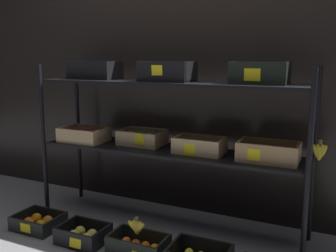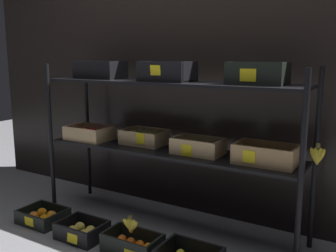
{
  "view_description": "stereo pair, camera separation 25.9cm",
  "coord_description": "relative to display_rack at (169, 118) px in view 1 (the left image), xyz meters",
  "views": [
    {
      "loc": [
        1.08,
        -2.31,
        1.21
      ],
      "look_at": [
        0.0,
        0.0,
        0.73
      ],
      "focal_mm": 40.29,
      "sensor_mm": 36.0,
      "label": 1
    },
    {
      "loc": [
        1.31,
        -2.18,
        1.21
      ],
      "look_at": [
        0.0,
        0.0,
        0.73
      ],
      "focal_mm": 40.29,
      "sensor_mm": 36.0,
      "label": 2
    }
  ],
  "objects": [
    {
      "name": "crate_ground_orange",
      "position": [
        -0.83,
        -0.43,
        -0.75
      ],
      "size": [
        0.32,
        0.26,
        0.1
      ],
      "color": "black",
      "rests_on": "ground_plane"
    },
    {
      "name": "display_rack",
      "position": [
        0.0,
        0.0,
        0.0
      ],
      "size": [
        1.98,
        0.44,
        1.17
      ],
      "color": "black",
      "rests_on": "ground_plane"
    },
    {
      "name": "crate_ground_apple_gold",
      "position": [
        -0.41,
        -0.46,
        -0.74
      ],
      "size": [
        0.31,
        0.25,
        0.11
      ],
      "color": "black",
      "rests_on": "ground_plane"
    },
    {
      "name": "crate_ground_tangerine",
      "position": [
        -0.01,
        -0.43,
        -0.74
      ],
      "size": [
        0.36,
        0.22,
        0.12
      ],
      "color": "black",
      "rests_on": "ground_plane"
    },
    {
      "name": "ground_plane",
      "position": [
        -0.01,
        -0.0,
        -0.79
      ],
      "size": [
        10.0,
        10.0,
        0.0
      ],
      "primitive_type": "plane",
      "color": "gray"
    },
    {
      "name": "storefront_wall",
      "position": [
        -0.01,
        0.4,
        0.16
      ],
      "size": [
        4.27,
        0.12,
        1.89
      ],
      "primitive_type": "cube",
      "color": "black",
      "rests_on": "ground_plane"
    },
    {
      "name": "banana_bunch_loose",
      "position": [
        -0.02,
        -0.43,
        -0.62
      ],
      "size": [
        0.14,
        0.04,
        0.12
      ],
      "color": "brown",
      "rests_on": "crate_ground_tangerine"
    }
  ]
}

